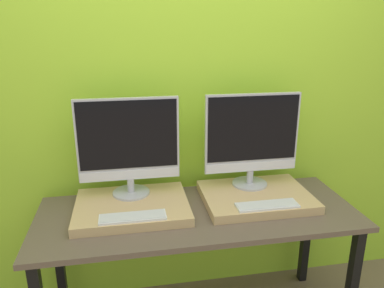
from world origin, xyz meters
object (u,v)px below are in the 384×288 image
object	(u,v)px
monitor_right	(252,138)
keyboard_right	(267,205)
monitor_left	(129,144)
keyboard_left	(133,217)

from	to	relation	value
monitor_right	keyboard_right	size ratio (longest dim) A/B	1.67
monitor_left	keyboard_right	distance (m)	0.82
monitor_left	keyboard_left	world-z (taller)	monitor_left
keyboard_right	monitor_left	bearing A→B (deg)	157.84
monitor_left	keyboard_right	world-z (taller)	monitor_left
monitor_left	keyboard_left	xyz separation A→B (m)	(-0.00, -0.29, -0.29)
monitor_left	keyboard_left	distance (m)	0.41
keyboard_left	monitor_right	distance (m)	0.82
monitor_right	keyboard_right	bearing A→B (deg)	-90.00
keyboard_left	keyboard_right	distance (m)	0.71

